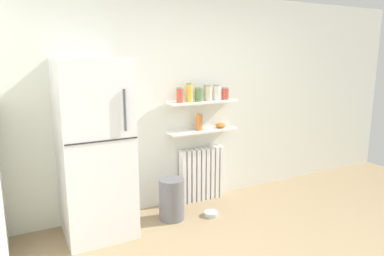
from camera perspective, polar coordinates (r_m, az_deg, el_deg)
name	(u,v)px	position (r m, az deg, el deg)	size (l,w,h in m)	color
ground_plane	(267,252)	(3.71, 11.89, -18.89)	(7.04, 7.04, 0.00)	#9E8460
back_wall	(192,101)	(4.53, -0.04, 4.40)	(7.04, 0.10, 2.60)	silver
refrigerator	(95,149)	(3.79, -15.28, -3.31)	(0.69, 0.70, 1.84)	silver
radiator	(202,174)	(4.67, 1.55, -7.41)	(0.60, 0.12, 0.69)	white
wall_shelf_lower	(203,131)	(4.49, 1.78, -0.42)	(0.91, 0.22, 0.03)	white
wall_shelf_upper	(203,102)	(4.43, 1.81, 4.18)	(0.91, 0.22, 0.03)	white
storage_jar_0	(180,95)	(4.27, -1.96, 5.32)	(0.08, 0.08, 0.19)	#C64C38
storage_jar_1	(189,92)	(4.32, -0.42, 5.71)	(0.08, 0.08, 0.23)	yellow
storage_jar_2	(199,94)	(4.38, 1.09, 5.45)	(0.09, 0.09, 0.18)	#5B7F4C
storage_jar_3	(208,93)	(4.45, 2.55, 5.64)	(0.10, 0.10, 0.20)	beige
storage_jar_4	(217,92)	(4.51, 3.96, 5.71)	(0.10, 0.10, 0.20)	silver
storage_jar_5	(225,93)	(4.58, 5.33, 5.54)	(0.09, 0.09, 0.16)	#C64C38
vase	(199,122)	(4.44, 1.12, 0.94)	(0.09, 0.09, 0.20)	#CC7033
shelf_bowl	(221,125)	(4.61, 4.64, 0.44)	(0.14, 0.14, 0.06)	orange
trash_bin	(172,199)	(4.19, -3.27, -11.29)	(0.29, 0.29, 0.48)	slate
pet_food_bowl	(211,214)	(4.34, 3.08, -13.55)	(0.18, 0.18, 0.05)	#B7B7BC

